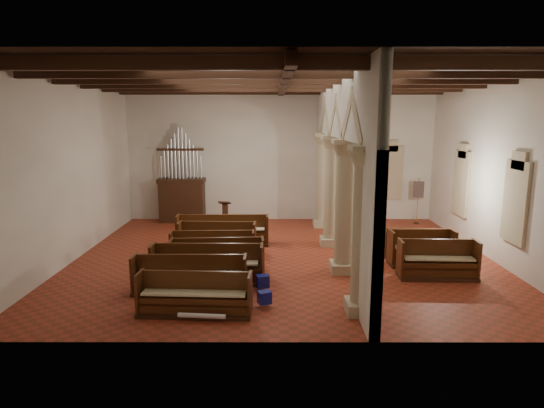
{
  "coord_description": "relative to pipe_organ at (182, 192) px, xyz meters",
  "views": [
    {
      "loc": [
        -0.37,
        -14.92,
        4.68
      ],
      "look_at": [
        -0.38,
        0.5,
        1.76
      ],
      "focal_mm": 30.0,
      "sensor_mm": 36.0,
      "label": 1
    }
  ],
  "objects": [
    {
      "name": "ceiling",
      "position": [
        4.5,
        -5.5,
        4.63
      ],
      "size": [
        14.0,
        14.0,
        0.0
      ],
      "primitive_type": "plane",
      "rotation": [
        3.14,
        0.0,
        0.0
      ],
      "color": "black",
      "rests_on": "wall_back"
    },
    {
      "name": "dossal_curtain",
      "position": [
        8.0,
        0.42,
        -0.21
      ],
      "size": [
        1.8,
        0.07,
        2.17
      ],
      "color": "maroon",
      "rests_on": "floor"
    },
    {
      "name": "wall_front",
      "position": [
        4.5,
        -11.5,
        1.63
      ],
      "size": [
        14.0,
        0.02,
        6.0
      ],
      "primitive_type": "cube",
      "color": "white",
      "rests_on": "floor"
    },
    {
      "name": "nave_pew_6",
      "position": [
        2.26,
        -3.91,
        -1.0
      ],
      "size": [
        3.43,
        0.78,
        1.12
      ],
      "rotation": [
        0.0,
        0.0,
        0.01
      ],
      "color": "#341C10",
      "rests_on": "floor"
    },
    {
      "name": "nave_pew_2",
      "position": [
        2.26,
        -7.94,
        -1.0
      ],
      "size": [
        3.21,
        0.79,
        1.13
      ],
      "rotation": [
        0.0,
        0.0,
        -0.01
      ],
      "color": "#341C10",
      "rests_on": "floor"
    },
    {
      "name": "nave_pew_1",
      "position": [
        1.89,
        -8.7,
        -1.03
      ],
      "size": [
        3.08,
        0.69,
        1.03
      ],
      "rotation": [
        0.0,
        0.0,
        -0.0
      ],
      "color": "#341C10",
      "rests_on": "floor"
    },
    {
      "name": "processional_banner",
      "position": [
        10.64,
        -0.45,
        -0.62
      ],
      "size": [
        0.48,
        0.61,
        2.09
      ],
      "rotation": [
        0.0,
        0.0,
        -0.11
      ],
      "color": "#341C10",
      "rests_on": "floor"
    },
    {
      "name": "window_right_b",
      "position": [
        11.48,
        -3.0,
        0.83
      ],
      "size": [
        0.03,
        1.0,
        2.2
      ],
      "primitive_type": "cube",
      "color": "#316F52",
      "rests_on": "wall_right"
    },
    {
      "name": "aisle_pew_2",
      "position": [
        8.84,
        -5.38,
        -1.05
      ],
      "size": [
        1.79,
        0.66,
        0.95
      ],
      "rotation": [
        0.0,
        0.0,
        -0.02
      ],
      "color": "#341C10",
      "rests_on": "floor"
    },
    {
      "name": "wall_left",
      "position": [
        -2.5,
        -5.5,
        1.63
      ],
      "size": [
        0.02,
        12.0,
        6.0
      ],
      "primitive_type": "cube",
      "color": "white",
      "rests_on": "floor"
    },
    {
      "name": "ceiling_beams",
      "position": [
        4.5,
        -5.5,
        4.45
      ],
      "size": [
        13.8,
        11.8,
        0.3
      ],
      "primitive_type": null,
      "color": "#341C10",
      "rests_on": "wall_back"
    },
    {
      "name": "hymnal_box_a",
      "position": [
        3.93,
        -9.66,
        -1.11
      ],
      "size": [
        0.39,
        0.36,
        0.31
      ],
      "primitive_type": "cube",
      "rotation": [
        0.0,
        0.0,
        0.4
      ],
      "color": "navy",
      "rests_on": "floor"
    },
    {
      "name": "arcade",
      "position": [
        6.3,
        -5.5,
        2.19
      ],
      "size": [
        0.9,
        11.9,
        6.0
      ],
      "color": "#BBB08B",
      "rests_on": "floor"
    },
    {
      "name": "pipe_organ",
      "position": [
        0.0,
        0.0,
        0.0
      ],
      "size": [
        2.1,
        0.85,
        4.4
      ],
      "color": "#341C10",
      "rests_on": "floor"
    },
    {
      "name": "window_back",
      "position": [
        9.5,
        0.48,
        0.83
      ],
      "size": [
        1.0,
        0.03,
        2.2
      ],
      "primitive_type": "cube",
      "color": "#316F52",
      "rests_on": "wall_back"
    },
    {
      "name": "nave_pew_5",
      "position": [
        2.18,
        -4.9,
        -1.01
      ],
      "size": [
        2.76,
        0.84,
        1.08
      ],
      "rotation": [
        0.0,
        0.0,
        -0.05
      ],
      "color": "#341C10",
      "rests_on": "floor"
    },
    {
      "name": "lectern",
      "position": [
        2.09,
        -1.21,
        -0.87
      ],
      "size": [
        0.53,
        0.55,
        1.21
      ],
      "rotation": [
        0.0,
        0.0,
        -0.15
      ],
      "color": "#352511",
      "rests_on": "floor"
    },
    {
      "name": "aisle_pew_0",
      "position": [
        9.03,
        -7.54,
        -0.99
      ],
      "size": [
        2.31,
        0.85,
        1.15
      ],
      "rotation": [
        0.0,
        0.0,
        -0.04
      ],
      "color": "#341C10",
      "rests_on": "floor"
    },
    {
      "name": "aisle_pew_1",
      "position": [
        8.93,
        -6.32,
        -0.98
      ],
      "size": [
        2.1,
        0.84,
        1.15
      ],
      "rotation": [
        0.0,
        0.0,
        0.04
      ],
      "color": "#341C10",
      "rests_on": "floor"
    },
    {
      "name": "tube_heater_b",
      "position": [
        2.77,
        -9.05,
        -1.21
      ],
      "size": [
        1.01,
        0.47,
        0.1
      ],
      "primitive_type": "cylinder",
      "rotation": [
        0.0,
        1.57,
        -0.36
      ],
      "color": "white",
      "rests_on": "floor"
    },
    {
      "name": "hymnal_box_b",
      "position": [
        3.86,
        -8.53,
        -1.1
      ],
      "size": [
        0.4,
        0.36,
        0.33
      ],
      "primitive_type": "cube",
      "rotation": [
        0.0,
        0.0,
        0.3
      ],
      "color": "navy",
      "rests_on": "floor"
    },
    {
      "name": "nave_pew_0",
      "position": [
        2.26,
        -10.1,
        -1.03
      ],
      "size": [
        2.78,
        0.83,
        1.04
      ],
      "rotation": [
        0.0,
        0.0,
        -0.05
      ],
      "color": "#341C10",
      "rests_on": "floor"
    },
    {
      "name": "wall_back",
      "position": [
        4.5,
        0.5,
        1.63
      ],
      "size": [
        14.0,
        0.02,
        6.0
      ],
      "primitive_type": "cube",
      "color": "white",
      "rests_on": "floor"
    },
    {
      "name": "tube_heater_a",
      "position": [
        2.49,
        -10.54,
        -1.21
      ],
      "size": [
        1.13,
        0.21,
        0.11
      ],
      "primitive_type": "cylinder",
      "rotation": [
        0.0,
        1.57,
        -0.09
      ],
      "color": "silver",
      "rests_on": "floor"
    },
    {
      "name": "nave_pew_3",
      "position": [
        2.46,
        -7.19,
        -1.01
      ],
      "size": [
        2.87,
        0.92,
        1.1
      ],
      "rotation": [
        0.0,
        0.0,
        0.07
      ],
      "color": "#341C10",
      "rests_on": "floor"
    },
    {
      "name": "nave_pew_4",
      "position": [
        2.14,
        -5.85,
        -1.04
      ],
      "size": [
        2.8,
        0.75,
        0.99
      ],
      "rotation": [
        0.0,
        0.0,
        0.03
      ],
      "color": "#341C10",
      "rests_on": "floor"
    },
    {
      "name": "hymnal_box_c",
      "position": [
        3.01,
        -6.65,
        -1.12
      ],
      "size": [
        0.37,
        0.34,
        0.31
      ],
      "primitive_type": "cube",
      "rotation": [
        0.0,
        0.0,
        0.33
      ],
      "color": "navy",
      "rests_on": "floor"
    },
    {
      "name": "wall_right",
      "position": [
        11.5,
        -5.5,
        1.63
      ],
      "size": [
        0.02,
        12.0,
        6.0
      ],
      "primitive_type": "cube",
      "color": "white",
      "rests_on": "floor"
    },
    {
      "name": "floor",
      "position": [
        4.5,
        -5.5,
        -1.37
      ],
      "size": [
        14.0,
        14.0,
        0.0
      ],
      "primitive_type": "plane",
      "color": "maroon",
      "rests_on": "ground"
    },
    {
      "name": "window_right_a",
      "position": [
        11.48,
        -7.0,
        0.83
      ],
      "size": [
        0.03,
        1.0,
        2.2
      ],
      "primitive_type": "cube",
      "color": "#316F52",
      "rests_on": "wall_right"
    }
  ]
}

